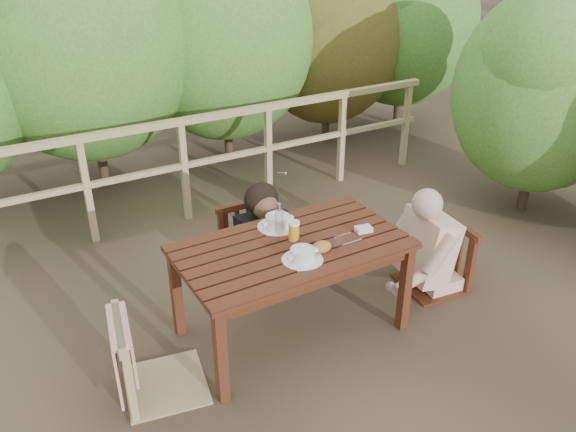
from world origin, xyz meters
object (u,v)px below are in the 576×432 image
chair_right (437,232)px  tumbler (339,243)px  soup_far (278,222)px  beer_glass (294,231)px  soup_near (303,255)px  table (292,289)px  butter_tub (363,230)px  woman (252,199)px  diner_right (444,205)px  chair_left (158,320)px  bottle (279,220)px  chair_far (254,216)px  bread_roll (322,247)px

chair_right → tumbler: 1.04m
soup_far → beer_glass: beer_glass is taller
soup_near → beer_glass: (0.08, 0.25, 0.03)m
soup_near → table: bearing=78.9°
butter_tub → soup_far: bearing=152.9°
chair_right → butter_tub: 0.78m
woman → diner_right: bearing=139.6°
chair_left → bottle: bearing=-66.0°
woman → soup_far: 0.66m
chair_far → beer_glass: bearing=-98.0°
table → diner_right: size_ratio=1.07×
beer_glass → tumbler: 0.31m
table → butter_tub: (0.51, -0.10, 0.37)m
soup_far → bottle: bottle is taller
beer_glass → bread_roll: bearing=-69.1°
bottle → butter_tub: 0.59m
soup_near → soup_far: 0.47m
tumbler → chair_right: bearing=6.4°
bottle → tumbler: bearing=-52.1°
soup_far → beer_glass: bearing=-89.0°
table → chair_left: chair_left is taller
table → tumbler: 0.50m
diner_right → soup_far: 1.29m
chair_right → bread_roll: bearing=-78.3°
woman → diner_right: 1.48m
table → bottle: 0.50m
soup_near → butter_tub: 0.56m
table → chair_left: (-0.97, -0.08, 0.17)m
bread_roll → beer_glass: 0.23m
table → soup_far: (0.04, 0.26, 0.40)m
chair_far → soup_near: (-0.20, -1.07, 0.26)m
bottle → chair_far: bearing=76.9°
chair_far → soup_far: chair_far is taller
soup_near → bottle: bottle is taller
diner_right → table: bearing=93.6°
chair_right → soup_far: chair_right is taller
chair_far → bottle: bearing=-103.1°
bottle → beer_glass: bearing=-64.8°
chair_far → bread_roll: (-0.03, -1.04, 0.25)m
beer_glass → chair_far: bearing=82.0°
chair_far → bottle: size_ratio=3.92×
woman → tumbler: bearing=94.9°
beer_glass → diner_right: bearing=-5.1°
chair_right → diner_right: 0.23m
diner_right → chair_left: bearing=96.8°
chair_left → soup_near: size_ratio=3.90×
soup_far → chair_far: bearing=79.0°
soup_near → bottle: 0.36m
chair_left → beer_glass: (1.01, 0.13, 0.26)m
chair_far → beer_glass: size_ratio=6.52×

